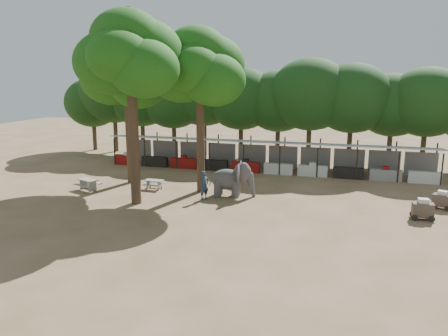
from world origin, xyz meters
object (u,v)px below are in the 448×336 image
(yard_tree_left, at_px, (127,73))
(cart_front, at_px, (423,209))
(cart_back, at_px, (442,200))
(yard_tree_back, at_px, (199,68))
(elephant, at_px, (232,179))
(picnic_table_far, at_px, (154,183))
(picnic_table_near, at_px, (88,183))
(handler, at_px, (204,186))
(yard_tree_center, at_px, (130,56))

(yard_tree_left, xyz_separation_m, cart_front, (20.34, -3.52, -7.60))
(cart_back, bearing_deg, yard_tree_back, -156.45)
(cart_back, bearing_deg, elephant, -152.90)
(yard_tree_left, height_order, picnic_table_far, yard_tree_left)
(picnic_table_far, relative_size, cart_back, 0.99)
(yard_tree_left, bearing_deg, picnic_table_near, -118.99)
(handler, distance_m, picnic_table_near, 8.84)
(yard_tree_back, bearing_deg, cart_front, -9.99)
(picnic_table_far, bearing_deg, yard_tree_back, 10.54)
(elephant, distance_m, cart_back, 13.20)
(picnic_table_far, bearing_deg, handler, -19.71)
(picnic_table_near, height_order, cart_back, cart_back)
(yard_tree_left, distance_m, elephant, 11.26)
(yard_tree_center, height_order, picnic_table_far, yard_tree_center)
(yard_tree_left, relative_size, yard_tree_back, 0.97)
(yard_tree_center, distance_m, cart_front, 19.41)
(elephant, height_order, cart_front, elephant)
(picnic_table_near, bearing_deg, yard_tree_back, 36.69)
(yard_tree_center, height_order, cart_front, yard_tree_center)
(handler, xyz_separation_m, cart_front, (13.26, -0.33, -0.36))
(elephant, relative_size, cart_back, 2.31)
(cart_front, relative_size, cart_back, 0.94)
(cart_back, bearing_deg, cart_front, -95.95)
(picnic_table_near, relative_size, cart_back, 1.42)
(yard_tree_back, bearing_deg, elephant, -17.18)
(yard_tree_left, relative_size, cart_front, 8.64)
(cart_back, bearing_deg, picnic_table_far, -154.70)
(yard_tree_center, bearing_deg, picnic_table_far, 95.04)
(yard_tree_back, height_order, cart_front, yard_tree_back)
(yard_tree_back, distance_m, handler, 7.96)
(yard_tree_back, relative_size, elephant, 3.62)
(elephant, bearing_deg, yard_tree_back, 155.96)
(yard_tree_back, relative_size, cart_front, 8.91)
(yard_tree_left, height_order, cart_back, yard_tree_left)
(elephant, bearing_deg, yard_tree_center, -157.29)
(handler, height_order, picnic_table_near, handler)
(yard_tree_left, relative_size, elephant, 3.51)
(handler, bearing_deg, picnic_table_near, 121.02)
(yard_tree_left, xyz_separation_m, picnic_table_near, (-1.75, -3.17, -7.70))
(picnic_table_near, distance_m, cart_back, 23.64)
(elephant, bearing_deg, cart_back, -3.13)
(yard_tree_back, relative_size, handler, 5.91)
(yard_tree_center, height_order, elephant, yard_tree_center)
(yard_tree_left, relative_size, picnic_table_far, 8.20)
(yard_tree_center, height_order, cart_back, yard_tree_center)
(yard_tree_back, distance_m, picnic_table_far, 8.77)
(elephant, bearing_deg, picnic_table_near, -179.42)
(picnic_table_near, height_order, picnic_table_far, picnic_table_near)
(handler, bearing_deg, picnic_table_far, 101.13)
(elephant, height_order, picnic_table_near, elephant)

